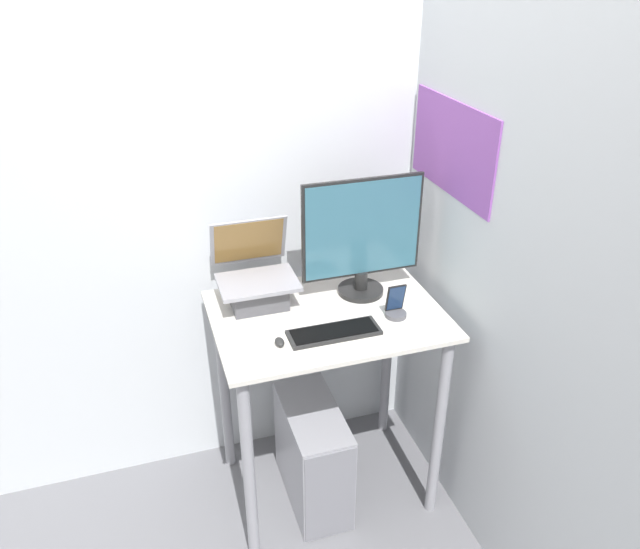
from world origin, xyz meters
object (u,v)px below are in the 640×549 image
(mouse, at_px, (280,342))
(monitor, at_px, (362,239))
(laptop, at_px, (257,284))
(computer_tower, at_px, (313,454))
(keyboard, at_px, (334,332))
(cell_phone, at_px, (396,308))

(mouse, bearing_deg, monitor, 33.02)
(laptop, bearing_deg, computer_tower, -50.54)
(mouse, bearing_deg, computer_tower, 35.43)
(keyboard, bearing_deg, cell_phone, 10.25)
(laptop, distance_m, cell_phone, 0.56)
(monitor, height_order, mouse, monitor)
(computer_tower, bearing_deg, laptop, 129.46)
(mouse, relative_size, cell_phone, 0.40)
(monitor, xyz_separation_m, keyboard, (-0.21, -0.27, -0.24))
(computer_tower, bearing_deg, cell_phone, -9.83)
(laptop, relative_size, cell_phone, 2.40)
(keyboard, height_order, mouse, mouse)
(cell_phone, xyz_separation_m, computer_tower, (-0.33, 0.06, -0.73))
(monitor, relative_size, keyboard, 1.44)
(mouse, distance_m, cell_phone, 0.49)
(laptop, xyz_separation_m, monitor, (0.43, -0.04, 0.16))
(monitor, distance_m, keyboard, 0.41)
(keyboard, bearing_deg, monitor, 52.04)
(keyboard, distance_m, cell_phone, 0.28)
(laptop, bearing_deg, mouse, -87.99)
(laptop, height_order, monitor, monitor)
(keyboard, bearing_deg, laptop, 125.68)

